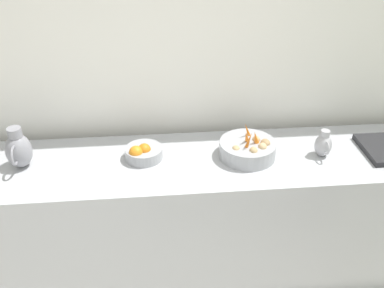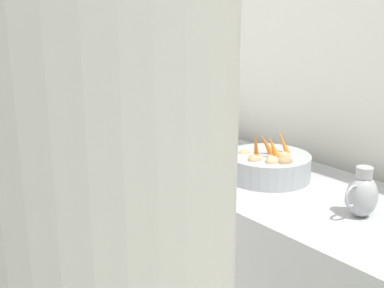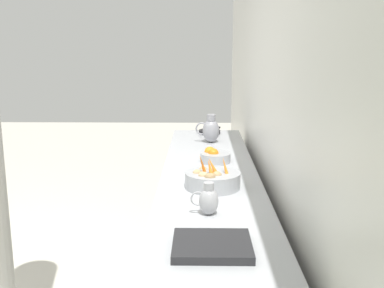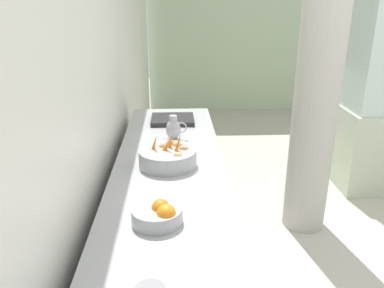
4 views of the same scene
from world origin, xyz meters
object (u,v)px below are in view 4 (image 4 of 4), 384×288
Objects in this scene: orange_bowl at (159,214)px; support_column at (323,46)px; metal_pitcher_short at (174,129)px; vegetable_colander at (168,157)px.

support_column is (1.17, 1.38, 0.56)m from orange_bowl.
orange_bowl is 1.08m from metal_pitcher_short.
metal_pitcher_short is 0.06× the size of support_column.
vegetable_colander is at bearing -94.14° from metal_pitcher_short.
vegetable_colander is 0.63m from orange_bowl.
orange_bowl is at bearing -93.51° from metal_pitcher_short.
orange_bowl is 0.07× the size of support_column.
orange_bowl is at bearing -130.16° from support_column.
support_column is at bearing 15.32° from metal_pitcher_short.
support_column is (1.10, 0.30, 0.52)m from metal_pitcher_short.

